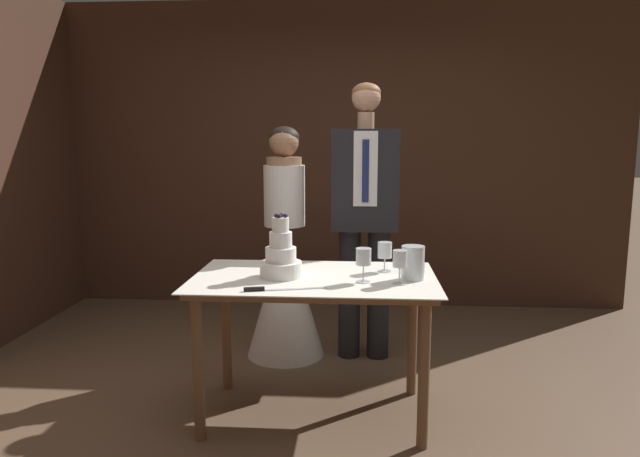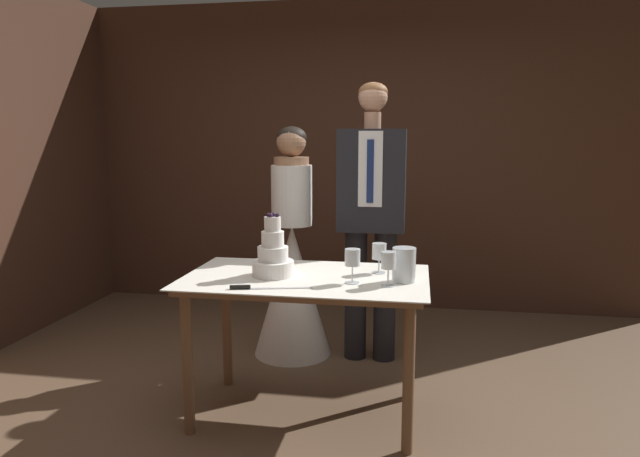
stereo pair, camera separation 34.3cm
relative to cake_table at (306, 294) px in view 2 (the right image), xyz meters
name	(u,v)px [view 2 (the right image)]	position (x,y,z in m)	size (l,w,h in m)	color
ground_plane	(312,427)	(0.06, -0.13, -0.69)	(40.00, 40.00, 0.00)	brown
wall_back	(360,157)	(0.06, 2.21, 0.66)	(5.09, 0.12, 2.70)	#472B1E
cake_table	(306,294)	(0.00, 0.00, 0.00)	(1.29, 0.79, 0.78)	brown
tiered_cake	(273,257)	(-0.18, -0.02, 0.20)	(0.22, 0.22, 0.34)	white
cake_knife	(255,287)	(-0.20, -0.29, 0.11)	(0.40, 0.12, 0.02)	silver
wine_glass_near	(379,253)	(0.38, 0.14, 0.21)	(0.08, 0.08, 0.16)	silver
wine_glass_middle	(388,261)	(0.44, -0.13, 0.22)	(0.07, 0.07, 0.17)	silver
wine_glass_far	(352,258)	(0.26, -0.10, 0.23)	(0.08, 0.08, 0.18)	silver
hurricane_candle	(404,265)	(0.52, -0.02, 0.18)	(0.12, 0.12, 0.18)	silver
bride	(292,273)	(-0.27, 0.88, -0.10)	(0.54, 0.54, 1.59)	white
groom	(371,210)	(0.27, 0.88, 0.35)	(0.44, 0.25, 1.87)	black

